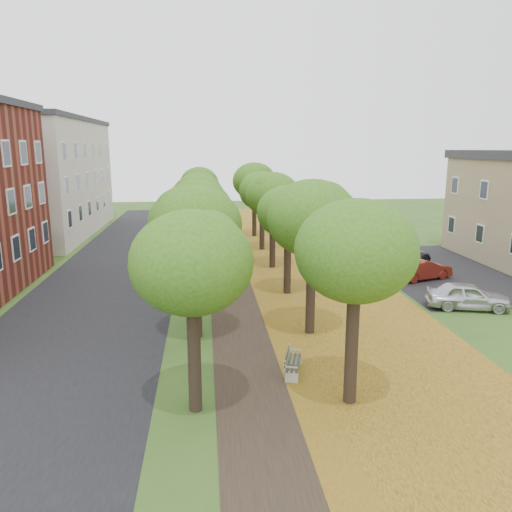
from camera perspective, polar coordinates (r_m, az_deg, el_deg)
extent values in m
plane|color=#2D4C19|center=(16.11, 1.30, -16.72)|extent=(120.00, 120.00, 0.00)
cube|color=black|center=(30.54, -16.49, -3.00)|extent=(8.00, 70.00, 0.01)
cube|color=black|center=(30.05, -2.28, -2.73)|extent=(3.20, 70.00, 0.01)
cube|color=#B08320|center=(30.76, 7.06, -2.46)|extent=(7.50, 70.00, 0.01)
cube|color=black|center=(34.54, 20.57, -1.53)|extent=(9.00, 16.00, 0.01)
cylinder|color=black|center=(15.24, -7.07, -11.29)|extent=(0.40, 0.40, 3.48)
ellipsoid|color=#2C5A13|center=(14.32, -7.38, -0.48)|extent=(3.66, 3.66, 3.11)
cylinder|color=black|center=(20.87, -6.78, -4.68)|extent=(0.40, 0.40, 3.48)
ellipsoid|color=#2C5A13|center=(20.21, -6.99, 3.29)|extent=(3.66, 3.66, 3.11)
cylinder|color=black|center=(26.67, -6.62, -0.91)|extent=(0.40, 0.40, 3.48)
ellipsoid|color=#2C5A13|center=(26.15, -6.78, 5.35)|extent=(3.66, 3.66, 3.11)
cylinder|color=black|center=(32.54, -6.52, 1.51)|extent=(0.40, 0.40, 3.48)
ellipsoid|color=#2C5A13|center=(32.12, -6.64, 6.65)|extent=(3.66, 3.66, 3.11)
cylinder|color=black|center=(38.45, -6.44, 3.18)|extent=(0.40, 0.40, 3.48)
ellipsoid|color=#2C5A13|center=(38.09, -6.55, 7.54)|extent=(3.66, 3.66, 3.11)
cylinder|color=black|center=(44.38, -6.39, 4.41)|extent=(0.40, 0.40, 3.48)
ellipsoid|color=#2C5A13|center=(44.07, -6.48, 8.19)|extent=(3.66, 3.66, 3.11)
cylinder|color=black|center=(15.85, 10.86, -10.45)|extent=(0.40, 0.40, 3.48)
ellipsoid|color=#2C5A13|center=(14.97, 11.31, -0.06)|extent=(3.66, 3.66, 3.11)
cylinder|color=black|center=(21.33, 6.26, -4.30)|extent=(0.40, 0.40, 3.48)
ellipsoid|color=#2C5A13|center=(20.68, 6.45, 3.50)|extent=(3.66, 3.66, 3.11)
cylinder|color=black|center=(27.02, 3.61, -0.67)|extent=(0.40, 0.40, 3.48)
ellipsoid|color=#2C5A13|center=(26.52, 3.70, 5.50)|extent=(3.66, 3.66, 3.11)
cylinder|color=black|center=(32.83, 1.89, 1.68)|extent=(0.40, 0.40, 3.48)
ellipsoid|color=#2C5A13|center=(32.41, 1.93, 6.77)|extent=(3.66, 3.66, 3.11)
cylinder|color=black|center=(38.70, 0.69, 3.32)|extent=(0.40, 0.40, 3.48)
ellipsoid|color=#2C5A13|center=(38.34, 0.70, 7.65)|extent=(3.66, 3.66, 3.11)
cylinder|color=black|center=(44.60, -0.20, 4.53)|extent=(0.40, 0.40, 3.48)
ellipsoid|color=#2C5A13|center=(44.29, -0.20, 8.28)|extent=(3.66, 3.66, 3.11)
cube|color=beige|center=(49.44, -24.06, 8.03)|extent=(10.00, 20.00, 10.00)
cube|color=#2D2D33|center=(49.42, -24.60, 14.04)|extent=(10.30, 20.30, 0.40)
cube|color=#2A342D|center=(17.98, 4.32, -12.04)|extent=(0.83, 1.68, 0.04)
cube|color=#2A342D|center=(17.90, 3.56, -11.29)|extent=(0.46, 1.58, 0.24)
cube|color=silver|center=(17.40, 4.09, -13.66)|extent=(0.45, 0.17, 0.41)
cube|color=silver|center=(18.74, 4.51, -11.68)|extent=(0.45, 0.17, 0.41)
cube|color=silver|center=(17.24, 4.11, -12.56)|extent=(0.41, 0.16, 0.04)
cube|color=silver|center=(18.60, 4.53, -10.65)|extent=(0.41, 0.16, 0.04)
imported|color=silver|center=(26.70, 23.06, -4.21)|extent=(4.18, 2.51, 1.33)
imported|color=maroon|center=(31.62, 18.45, -1.46)|extent=(3.99, 2.46, 1.24)
imported|color=#323136|center=(34.95, 15.71, 0.21)|extent=(5.51, 3.47, 1.49)
imported|color=silver|center=(37.91, 13.94, 1.16)|extent=(5.44, 3.43, 1.40)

